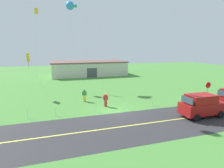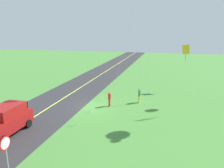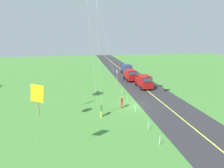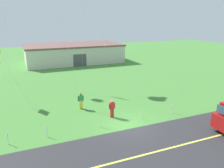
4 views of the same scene
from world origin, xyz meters
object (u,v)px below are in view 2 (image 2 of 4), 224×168
at_px(stop_sign, 6,150).
at_px(person_adult_near, 139,95).
at_px(person_adult_companion, 109,98).
at_px(kite_pink_drift, 186,50).
at_px(car_suv_foreground, 6,120).

relative_size(stop_sign, person_adult_near, 1.60).
bearing_deg(person_adult_near, stop_sign, 0.33).
bearing_deg(person_adult_companion, kite_pink_drift, -21.91).
bearing_deg(person_adult_near, person_adult_companion, -36.50).
relative_size(stop_sign, person_adult_companion, 1.60).
relative_size(person_adult_companion, kite_pink_drift, 0.26).
bearing_deg(car_suv_foreground, person_adult_companion, 143.15).
relative_size(person_adult_near, kite_pink_drift, 0.26).
distance_m(car_suv_foreground, person_adult_companion, 10.16).
distance_m(car_suv_foreground, kite_pink_drift, 22.34).
distance_m(person_adult_near, kite_pink_drift, 9.55).
distance_m(stop_sign, kite_pink_drift, 23.96).
height_order(person_adult_near, person_adult_companion, same).
bearing_deg(person_adult_near, car_suv_foreground, -22.37).
xyz_separation_m(person_adult_companion, kite_pink_drift, (-8.71, 7.96, 4.52)).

